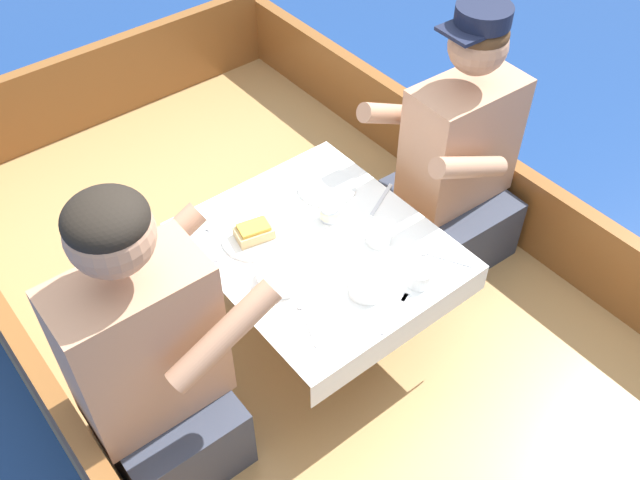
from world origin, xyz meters
TOP-DOWN VIEW (x-y plane):
  - ground_plane at (0.00, 0.00)m, footprint 60.00×60.00m
  - boat_deck at (0.00, 0.00)m, footprint 1.86×3.49m
  - gunwale_port at (-0.90, 0.00)m, footprint 0.06×3.49m
  - gunwale_starboard at (0.90, 0.00)m, footprint 0.06×3.49m
  - bow_coaming at (0.00, 1.71)m, footprint 1.74×0.06m
  - cockpit_table at (0.00, 0.07)m, footprint 0.71×0.81m
  - person_port at (-0.65, 0.00)m, footprint 0.53×0.44m
  - person_starboard at (0.65, 0.09)m, footprint 0.53×0.46m
  - plate_sandwich at (-0.15, 0.22)m, footprint 0.21×0.21m
  - plate_bread at (0.19, 0.27)m, footprint 0.20×0.20m
  - sandwich at (-0.15, 0.22)m, footprint 0.13×0.10m
  - bowl_port_near at (-0.01, -0.17)m, footprint 0.11×0.11m
  - bowl_starboard_near at (-0.19, 0.02)m, footprint 0.15×0.15m
  - coffee_cup_port at (0.14, -0.24)m, footprint 0.11×0.08m
  - coffee_cup_starboard at (0.16, -0.04)m, footprint 0.11×0.08m
  - tin_can at (0.10, 0.14)m, footprint 0.07×0.07m
  - utensil_spoon_port at (0.26, -0.20)m, footprint 0.10×0.16m
  - utensil_spoon_center at (-0.22, -0.13)m, footprint 0.08×0.16m
  - utensil_knife_port at (0.18, -0.16)m, footprint 0.16×0.08m
  - utensil_spoon_starboard at (-0.25, 0.32)m, footprint 0.09×0.16m
  - utensil_knife_starboard at (0.30, 0.11)m, footprint 0.16×0.08m
  - utensil_fork_starboard at (0.01, -0.28)m, footprint 0.17×0.08m

SIDE VIEW (x-z plane):
  - ground_plane at x=0.00m, z-range 0.00..0.00m
  - boat_deck at x=0.00m, z-range 0.00..0.33m
  - gunwale_port at x=-0.90m, z-range 0.33..0.66m
  - gunwale_starboard at x=0.90m, z-range 0.33..0.66m
  - bow_coaming at x=0.00m, z-range 0.33..0.71m
  - cockpit_table at x=0.00m, z-range 0.50..0.91m
  - person_starboard at x=0.65m, z-range 0.22..1.24m
  - utensil_knife_port at x=0.18m, z-range 0.75..0.75m
  - utensil_knife_starboard at x=0.30m, z-range 0.75..0.75m
  - utensil_fork_starboard at x=0.01m, z-range 0.75..0.75m
  - utensil_spoon_port at x=0.26m, z-range 0.75..0.75m
  - utensil_spoon_center at x=-0.22m, z-range 0.75..0.75m
  - utensil_spoon_starboard at x=-0.25m, z-range 0.75..0.75m
  - plate_sandwich at x=-0.15m, z-range 0.75..0.76m
  - plate_bread at x=0.19m, z-range 0.75..0.76m
  - person_port at x=-0.65m, z-range 0.23..1.27m
  - bowl_port_near at x=-0.01m, z-range 0.75..0.79m
  - bowl_starboard_near at x=-0.19m, z-range 0.75..0.79m
  - tin_can at x=0.10m, z-range 0.75..0.80m
  - coffee_cup_port at x=0.14m, z-range 0.75..0.80m
  - sandwich at x=-0.15m, z-range 0.75..0.80m
  - coffee_cup_starboard at x=0.16m, z-range 0.75..0.82m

